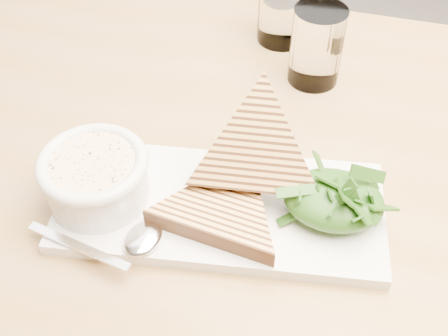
% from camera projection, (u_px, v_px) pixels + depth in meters
% --- Properties ---
extents(table_top, '(1.26, 0.90, 0.04)m').
position_uv_depth(table_top, '(250.00, 189.00, 0.67)').
color(table_top, olive).
rests_on(table_top, ground).
extents(table_leg_bl, '(0.06, 0.06, 0.69)m').
position_uv_depth(table_leg_bl, '(25.00, 145.00, 1.24)').
color(table_leg_bl, olive).
rests_on(table_leg_bl, ground).
extents(platter, '(0.37, 0.18, 0.02)m').
position_uv_depth(platter, '(221.00, 207.00, 0.62)').
color(platter, white).
rests_on(platter, table_top).
extents(soup_bowl, '(0.11, 0.11, 0.04)m').
position_uv_depth(soup_bowl, '(97.00, 182.00, 0.60)').
color(soup_bowl, white).
rests_on(soup_bowl, platter).
extents(soup, '(0.09, 0.09, 0.01)m').
position_uv_depth(soup, '(93.00, 165.00, 0.58)').
color(soup, beige).
rests_on(soup, soup_bowl).
extents(bowl_rim, '(0.12, 0.12, 0.01)m').
position_uv_depth(bowl_rim, '(92.00, 163.00, 0.58)').
color(bowl_rim, white).
rests_on(bowl_rim, soup_bowl).
extents(sandwich_flat, '(0.20, 0.20, 0.02)m').
position_uv_depth(sandwich_flat, '(223.00, 209.00, 0.59)').
color(sandwich_flat, tan).
rests_on(sandwich_flat, platter).
extents(sandwich_lean, '(0.18, 0.19, 0.19)m').
position_uv_depth(sandwich_lean, '(257.00, 152.00, 0.59)').
color(sandwich_lean, tan).
rests_on(sandwich_lean, sandwich_flat).
extents(salad_base, '(0.11, 0.08, 0.04)m').
position_uv_depth(salad_base, '(334.00, 200.00, 0.59)').
color(salad_base, black).
rests_on(salad_base, platter).
extents(arugula_pile, '(0.11, 0.10, 0.05)m').
position_uv_depth(arugula_pile, '(335.00, 196.00, 0.58)').
color(arugula_pile, '#316618').
rests_on(arugula_pile, platter).
extents(spoon_bowl, '(0.05, 0.06, 0.01)m').
position_uv_depth(spoon_bowl, '(143.00, 238.00, 0.57)').
color(spoon_bowl, silver).
rests_on(spoon_bowl, platter).
extents(spoon_handle, '(0.12, 0.04, 0.00)m').
position_uv_depth(spoon_handle, '(78.00, 246.00, 0.57)').
color(spoon_handle, silver).
rests_on(spoon_handle, platter).
extents(glass_near, '(0.07, 0.07, 0.11)m').
position_uv_depth(glass_near, '(317.00, 46.00, 0.75)').
color(glass_near, white).
rests_on(glass_near, table_top).
extents(glass_far, '(0.07, 0.07, 0.11)m').
position_uv_depth(glass_far, '(284.00, 5.00, 0.82)').
color(glass_far, white).
rests_on(glass_far, table_top).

